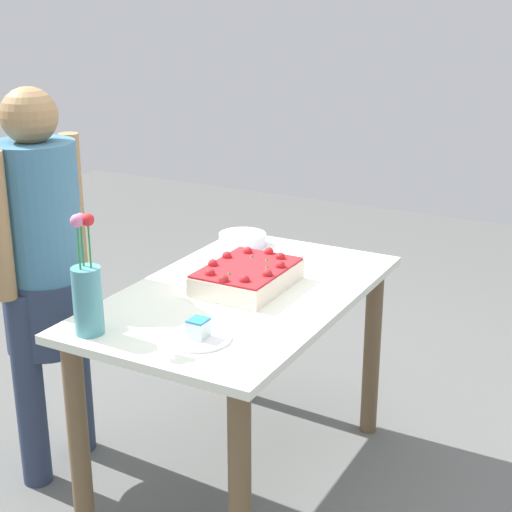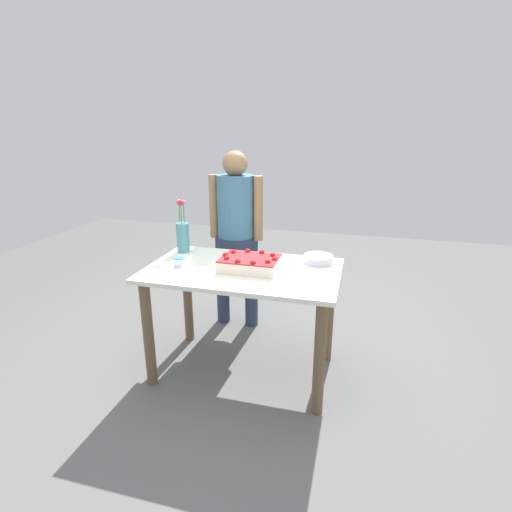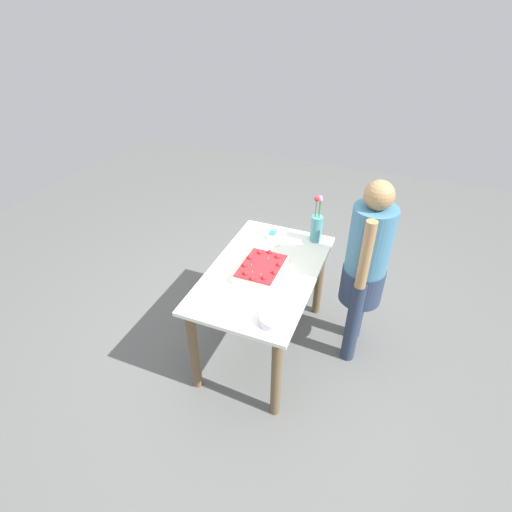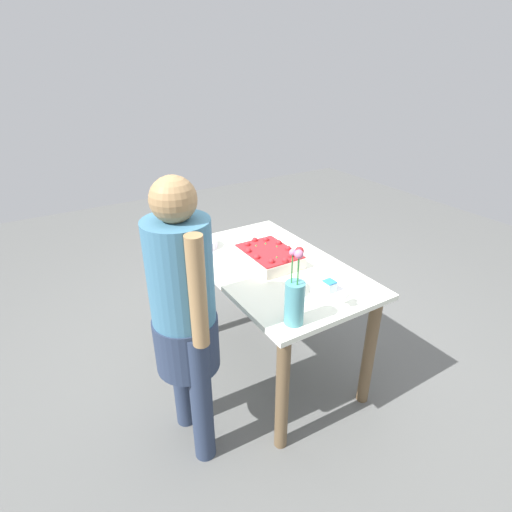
{
  "view_description": "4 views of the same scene",
  "coord_description": "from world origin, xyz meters",
  "px_view_note": "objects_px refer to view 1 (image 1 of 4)",
  "views": [
    {
      "loc": [
        2.27,
        1.29,
        1.81
      ],
      "look_at": [
        -0.03,
        0.05,
        0.91
      ],
      "focal_mm": 55.0,
      "sensor_mm": 36.0,
      "label": 1
    },
    {
      "loc": [
        -0.73,
        2.37,
        1.68
      ],
      "look_at": [
        -0.1,
        0.04,
        0.89
      ],
      "focal_mm": 28.0,
      "sensor_mm": 36.0,
      "label": 2
    },
    {
      "loc": [
        -2.17,
        -0.81,
        2.55
      ],
      "look_at": [
        -0.02,
        0.05,
        0.9
      ],
      "focal_mm": 28.0,
      "sensor_mm": 36.0,
      "label": 3
    },
    {
      "loc": [
        1.77,
        -1.21,
        1.91
      ],
      "look_at": [
        -0.09,
        -0.07,
        0.82
      ],
      "focal_mm": 28.0,
      "sensor_mm": 36.0,
      "label": 4
    }
  ],
  "objects_px": {
    "sheet_cake": "(246,276)",
    "fruit_bowl": "(242,239)",
    "serving_plate_with_slice": "(199,334)",
    "flower_vase": "(87,294)",
    "person_standing": "(43,263)",
    "cake_knife": "(327,258)"
  },
  "relations": [
    {
      "from": "sheet_cake",
      "to": "fruit_bowl",
      "type": "relative_size",
      "value": 1.91
    },
    {
      "from": "serving_plate_with_slice",
      "to": "flower_vase",
      "type": "relative_size",
      "value": 0.53
    },
    {
      "from": "flower_vase",
      "to": "person_standing",
      "type": "xyz_separation_m",
      "value": [
        -0.27,
        -0.44,
        -0.05
      ]
    },
    {
      "from": "serving_plate_with_slice",
      "to": "person_standing",
      "type": "relative_size",
      "value": 0.14
    },
    {
      "from": "flower_vase",
      "to": "fruit_bowl",
      "type": "height_order",
      "value": "flower_vase"
    },
    {
      "from": "fruit_bowl",
      "to": "person_standing",
      "type": "distance_m",
      "value": 0.85
    },
    {
      "from": "sheet_cake",
      "to": "flower_vase",
      "type": "distance_m",
      "value": 0.64
    },
    {
      "from": "cake_knife",
      "to": "fruit_bowl",
      "type": "distance_m",
      "value": 0.38
    },
    {
      "from": "sheet_cake",
      "to": "flower_vase",
      "type": "xyz_separation_m",
      "value": [
        0.58,
        -0.24,
        0.09
      ]
    },
    {
      "from": "flower_vase",
      "to": "sheet_cake",
      "type": "bearing_deg",
      "value": 157.84
    },
    {
      "from": "cake_knife",
      "to": "flower_vase",
      "type": "xyz_separation_m",
      "value": [
        1.02,
        -0.37,
        0.13
      ]
    },
    {
      "from": "serving_plate_with_slice",
      "to": "fruit_bowl",
      "type": "xyz_separation_m",
      "value": [
        -0.88,
        -0.34,
        0.01
      ]
    },
    {
      "from": "flower_vase",
      "to": "person_standing",
      "type": "distance_m",
      "value": 0.52
    },
    {
      "from": "flower_vase",
      "to": "serving_plate_with_slice",
      "type": "bearing_deg",
      "value": 110.66
    },
    {
      "from": "serving_plate_with_slice",
      "to": "fruit_bowl",
      "type": "distance_m",
      "value": 0.94
    },
    {
      "from": "person_standing",
      "to": "cake_knife",
      "type": "bearing_deg",
      "value": 42.69
    },
    {
      "from": "sheet_cake",
      "to": "serving_plate_with_slice",
      "type": "height_order",
      "value": "sheet_cake"
    },
    {
      "from": "sheet_cake",
      "to": "cake_knife",
      "type": "xyz_separation_m",
      "value": [
        -0.43,
        0.13,
        -0.04
      ]
    },
    {
      "from": "sheet_cake",
      "to": "fruit_bowl",
      "type": "xyz_separation_m",
      "value": [
        -0.42,
        -0.25,
        -0.02
      ]
    },
    {
      "from": "cake_knife",
      "to": "fruit_bowl",
      "type": "relative_size",
      "value": 1.15
    },
    {
      "from": "cake_knife",
      "to": "person_standing",
      "type": "distance_m",
      "value": 1.1
    },
    {
      "from": "fruit_bowl",
      "to": "sheet_cake",
      "type": "bearing_deg",
      "value": 30.97
    }
  ]
}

